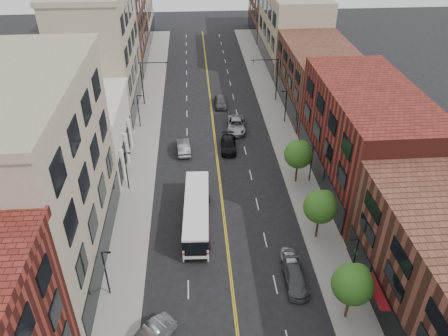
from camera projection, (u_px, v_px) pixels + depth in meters
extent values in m
cube|color=gray|center=(145.00, 143.00, 61.73)|extent=(4.00, 110.00, 0.15)
cube|color=gray|center=(284.00, 138.00, 62.98)|extent=(4.00, 110.00, 0.15)
cube|color=gray|center=(34.00, 183.00, 38.06)|extent=(10.00, 22.00, 18.00)
cube|color=silver|center=(84.00, 134.00, 55.81)|extent=(10.00, 14.00, 8.00)
cube|color=gray|center=(100.00, 52.00, 67.22)|extent=(10.00, 20.00, 18.00)
cube|color=#583023|center=(118.00, 26.00, 84.71)|extent=(10.00, 20.00, 15.00)
cube|color=#571D17|center=(365.00, 137.00, 51.00)|extent=(10.00, 22.00, 12.00)
cube|color=#583023|center=(318.00, 78.00, 69.05)|extent=(10.00, 20.00, 10.00)
cube|color=gray|center=(292.00, 28.00, 85.44)|extent=(10.00, 22.00, 14.00)
cube|color=#583023|center=(274.00, 11.00, 102.93)|extent=(10.00, 18.00, 11.00)
cylinder|color=black|center=(347.00, 306.00, 36.38)|extent=(0.22, 0.22, 2.50)
sphere|color=#245819|center=(353.00, 284.00, 34.93)|extent=(3.40, 3.40, 3.40)
sphere|color=#245819|center=(358.00, 276.00, 35.01)|extent=(2.04, 2.04, 2.04)
cylinder|color=black|center=(317.00, 227.00, 44.71)|extent=(0.22, 0.22, 2.50)
sphere|color=#245819|center=(320.00, 207.00, 43.26)|extent=(3.40, 3.40, 3.40)
sphere|color=#245819|center=(325.00, 200.00, 43.35)|extent=(2.04, 2.04, 2.04)
cylinder|color=black|center=(296.00, 173.00, 53.05)|extent=(0.22, 0.22, 2.50)
sphere|color=#245819|center=(298.00, 154.00, 51.59)|extent=(3.40, 3.40, 3.40)
sphere|color=#245819|center=(302.00, 149.00, 51.68)|extent=(2.04, 2.04, 2.04)
cylinder|color=black|center=(106.00, 273.00, 37.76)|extent=(0.14, 0.14, 5.00)
cylinder|color=black|center=(106.00, 252.00, 36.41)|extent=(0.70, 0.10, 0.10)
cube|color=black|center=(109.00, 252.00, 36.45)|extent=(0.28, 0.14, 0.14)
cube|color=#19592D|center=(104.00, 266.00, 37.27)|extent=(0.04, 0.55, 0.35)
cylinder|color=black|center=(127.00, 171.00, 51.09)|extent=(0.14, 0.14, 5.00)
cylinder|color=black|center=(127.00, 153.00, 49.74)|extent=(0.70, 0.10, 0.10)
cube|color=black|center=(129.00, 153.00, 49.78)|extent=(0.28, 0.14, 0.14)
cube|color=#19592D|center=(126.00, 165.00, 50.60)|extent=(0.04, 0.55, 0.35)
cylinder|color=black|center=(139.00, 111.00, 64.42)|extent=(0.14, 0.14, 5.00)
cylinder|color=black|center=(139.00, 95.00, 63.07)|extent=(0.70, 0.10, 0.10)
cube|color=black|center=(141.00, 96.00, 63.11)|extent=(0.28, 0.14, 0.14)
cube|color=#19592D|center=(138.00, 106.00, 63.93)|extent=(0.04, 0.55, 0.35)
cylinder|color=black|center=(354.00, 260.00, 39.13)|extent=(0.14, 0.14, 5.00)
cylinder|color=black|center=(355.00, 239.00, 37.74)|extent=(0.70, 0.10, 0.10)
cube|color=black|center=(352.00, 240.00, 37.75)|extent=(0.28, 0.14, 0.14)
cube|color=#19592D|center=(356.00, 252.00, 38.64)|extent=(0.04, 0.55, 0.35)
cylinder|color=black|center=(311.00, 164.00, 52.47)|extent=(0.14, 0.14, 5.00)
cylinder|color=black|center=(311.00, 146.00, 51.07)|extent=(0.70, 0.10, 0.10)
cube|color=black|center=(309.00, 146.00, 51.08)|extent=(0.28, 0.14, 0.14)
cube|color=#19592D|center=(312.00, 157.00, 51.97)|extent=(0.04, 0.55, 0.35)
cylinder|color=black|center=(286.00, 106.00, 65.80)|extent=(0.14, 0.14, 5.00)
cylinder|color=black|center=(285.00, 91.00, 64.40)|extent=(0.70, 0.10, 0.10)
cube|color=black|center=(283.00, 91.00, 64.41)|extent=(0.28, 0.14, 0.14)
cube|color=#19592D|center=(286.00, 101.00, 65.30)|extent=(0.04, 0.55, 0.35)
cylinder|color=black|center=(142.00, 83.00, 70.48)|extent=(0.18, 0.18, 7.20)
cylinder|color=black|center=(154.00, 63.00, 68.75)|extent=(4.40, 0.12, 0.12)
imported|color=black|center=(166.00, 65.00, 69.09)|extent=(0.15, 0.18, 0.90)
cylinder|color=black|center=(277.00, 79.00, 71.86)|extent=(0.18, 0.18, 7.20)
cylinder|color=black|center=(265.00, 60.00, 69.85)|extent=(4.40, 0.12, 0.12)
imported|color=black|center=(253.00, 62.00, 69.96)|extent=(0.15, 0.18, 0.90)
cube|color=white|center=(197.00, 213.00, 46.31)|extent=(3.00, 11.71, 2.81)
cube|color=black|center=(197.00, 208.00, 45.94)|extent=(3.05, 11.75, 1.02)
cube|color=red|center=(197.00, 215.00, 46.47)|extent=(3.05, 11.75, 0.21)
cube|color=black|center=(195.00, 250.00, 41.31)|extent=(2.13, 0.15, 1.55)
cylinder|color=black|center=(184.00, 246.00, 43.67)|extent=(0.31, 0.94, 0.93)
cylinder|color=black|center=(209.00, 246.00, 43.74)|extent=(0.31, 0.94, 0.93)
cylinder|color=black|center=(187.00, 199.00, 50.13)|extent=(0.31, 0.94, 0.93)
cylinder|color=black|center=(209.00, 199.00, 50.20)|extent=(0.31, 0.94, 0.93)
imported|color=gray|center=(150.00, 336.00, 34.76)|extent=(4.33, 4.25, 1.48)
imported|color=#444548|center=(295.00, 279.00, 39.83)|extent=(1.97, 4.79, 1.39)
imported|color=silver|center=(291.00, 264.00, 41.41)|extent=(1.62, 4.01, 1.37)
imported|color=#55555B|center=(184.00, 147.00, 59.42)|extent=(2.01, 4.88, 1.57)
imported|color=black|center=(228.00, 145.00, 60.02)|extent=(2.32, 5.20, 1.48)
imported|color=#95979C|center=(236.00, 125.00, 64.76)|extent=(3.15, 6.03, 1.62)
imported|color=#454449|center=(221.00, 102.00, 71.62)|extent=(1.94, 4.71, 1.60)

